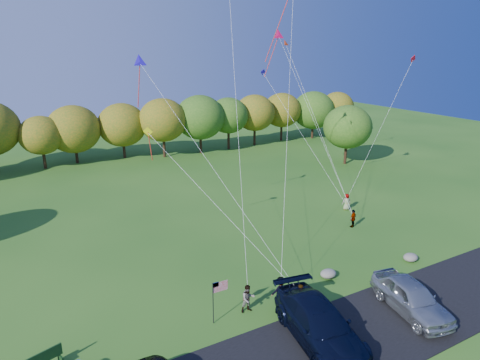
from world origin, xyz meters
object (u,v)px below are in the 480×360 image
object	(u,v)px
minivan_navy	(320,324)
flyer_a	(301,298)
flyer_c	(281,290)
flyer_d	(353,218)
flyer_e	(347,202)
flyer_b	(248,299)
minivan_silver	(411,297)

from	to	relation	value
minivan_navy	flyer_a	distance (m)	2.69
flyer_c	flyer_d	xyz separation A→B (m)	(11.52, 6.16, -0.07)
flyer_e	flyer_b	bearing A→B (deg)	55.85
minivan_navy	flyer_b	bearing A→B (deg)	124.52
flyer_a	flyer_d	distance (m)	13.19
flyer_a	minivan_silver	bearing A→B (deg)	-54.67
flyer_c	flyer_e	distance (m)	16.68
minivan_silver	flyer_e	size ratio (longest dim) A/B	3.50
flyer_a	flyer_d	world-z (taller)	flyer_a
flyer_b	flyer_e	bearing A→B (deg)	35.50
minivan_navy	flyer_d	world-z (taller)	minivan_navy
flyer_b	flyer_d	size ratio (longest dim) A/B	1.08
minivan_silver	flyer_b	bearing A→B (deg)	161.33
flyer_c	flyer_e	size ratio (longest dim) A/B	1.10
minivan_silver	flyer_d	world-z (taller)	minivan_silver
flyer_c	minivan_silver	bearing A→B (deg)	155.60
flyer_a	minivan_navy	bearing A→B (deg)	-131.32
flyer_b	flyer_c	bearing A→B (deg)	-0.48
minivan_navy	flyer_c	xyz separation A→B (m)	(0.23, 3.78, -0.19)
flyer_e	minivan_silver	bearing A→B (deg)	85.79
flyer_a	flyer_e	bearing A→B (deg)	14.72
minivan_navy	flyer_c	distance (m)	3.79
minivan_silver	flyer_c	world-z (taller)	minivan_silver
flyer_c	flyer_b	bearing A→B (deg)	6.23
flyer_a	flyer_c	distance (m)	1.34
flyer_a	flyer_b	world-z (taller)	flyer_a
flyer_e	minivan_navy	bearing A→B (deg)	68.99
minivan_silver	flyer_a	xyz separation A→B (m)	(-5.29, 3.13, -0.13)
minivan_silver	flyer_b	world-z (taller)	minivan_silver
flyer_d	flyer_e	xyz separation A→B (m)	(2.27, 3.23, -0.01)
minivan_navy	flyer_b	xyz separation A→B (m)	(-1.83, 3.99, -0.20)
flyer_b	minivan_navy	bearing A→B (deg)	-59.88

